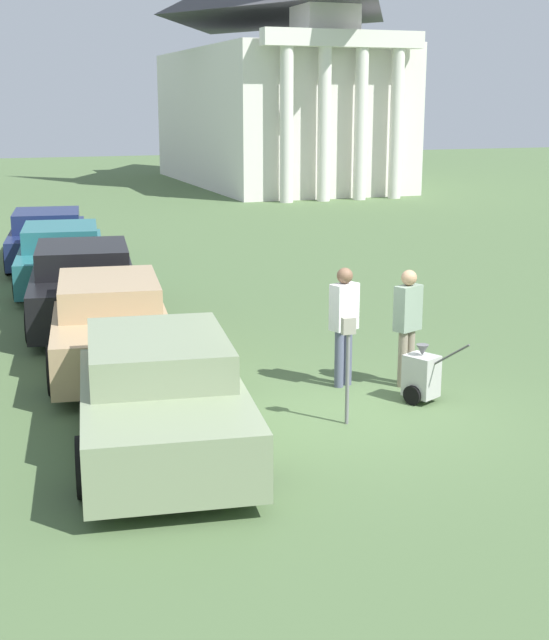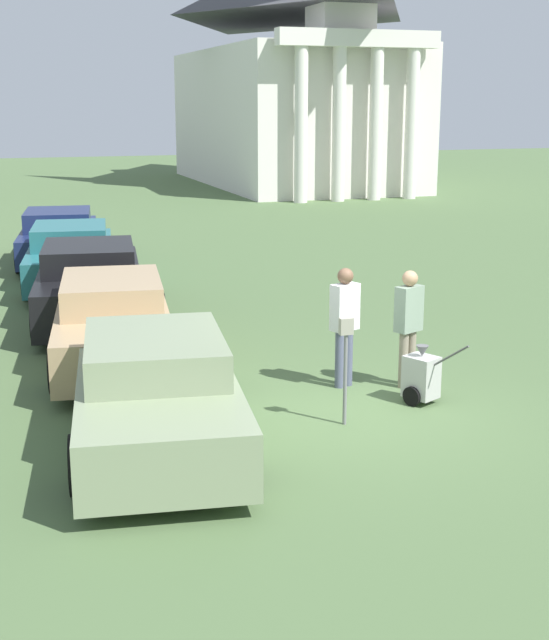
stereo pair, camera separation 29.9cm
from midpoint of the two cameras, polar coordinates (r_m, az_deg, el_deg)
ground_plane at (r=12.41m, az=5.61°, el=-5.94°), size 120.00×120.00×0.00m
parked_car_sage at (r=11.39m, az=-6.91°, el=-4.29°), size 2.59×5.47×1.39m
parked_car_tan at (r=14.85m, az=-9.74°, el=-0.02°), size 2.45×5.42×1.43m
parked_car_black at (r=17.78m, az=-11.24°, el=2.29°), size 2.60×5.34×1.51m
parked_car_teal at (r=21.34m, az=-12.49°, el=4.03°), size 2.54×5.39×1.42m
parked_car_navy at (r=24.40m, az=-13.27°, el=5.18°), size 2.53×5.18×1.40m
parking_meter at (r=11.67m, az=5.31°, el=-2.01°), size 0.18×0.09×1.46m
person_worker at (r=13.24m, az=5.16°, el=0.05°), size 0.47×0.35×1.81m
person_supervisor at (r=13.36m, az=9.21°, el=-0.06°), size 0.47×0.37×1.77m
equipment_cart at (r=12.84m, az=10.04°, el=-3.59°), size 0.62×0.97×1.00m
church at (r=46.41m, az=1.43°, el=16.38°), size 8.65×17.37×25.87m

